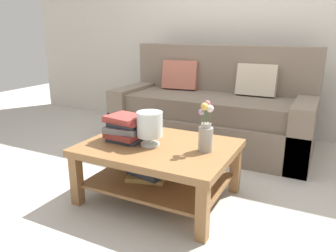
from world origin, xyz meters
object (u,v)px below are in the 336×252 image
object	(u,v)px
coffee_table	(158,159)
glass_hurricane_vase	(150,125)
book_stack_main	(124,128)
flower_pitcher	(206,133)
couch	(213,112)

from	to	relation	value
coffee_table	glass_hurricane_vase	bearing A→B (deg)	-136.29
book_stack_main	flower_pitcher	size ratio (longest dim) A/B	0.90
coffee_table	glass_hurricane_vase	size ratio (longest dim) A/B	4.36
book_stack_main	couch	bearing A→B (deg)	80.71
couch	coffee_table	world-z (taller)	couch
glass_hurricane_vase	flower_pitcher	size ratio (longest dim) A/B	0.70
couch	glass_hurricane_vase	bearing A→B (deg)	-90.23
couch	flower_pitcher	world-z (taller)	couch
glass_hurricane_vase	flower_pitcher	xyz separation A→B (m)	(0.40, 0.07, -0.02)
couch	glass_hurricane_vase	distance (m)	1.37
flower_pitcher	couch	bearing A→B (deg)	106.90
coffee_table	flower_pitcher	size ratio (longest dim) A/B	3.07
couch	glass_hurricane_vase	xyz separation A→B (m)	(-0.01, -1.35, 0.21)
couch	flower_pitcher	size ratio (longest dim) A/B	5.84
glass_hurricane_vase	couch	bearing A→B (deg)	89.77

